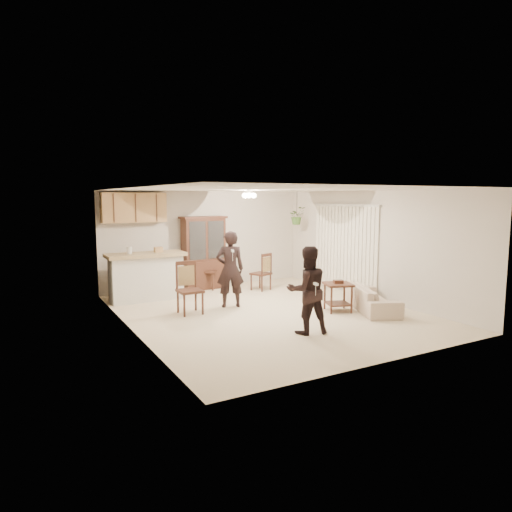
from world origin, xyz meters
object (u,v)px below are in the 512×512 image
china_hutch (204,253)px  sofa (373,293)px  chair_bar (190,299)px  chair_hutch_right (261,280)px  child (307,295)px  chair_hutch_left (208,277)px  adult (230,265)px  side_table (338,297)px

china_hutch → sofa: bearing=-63.2°
chair_bar → chair_hutch_right: bearing=30.0°
child → chair_hutch_left: size_ratio=1.29×
sofa → adult: adult is taller
adult → chair_hutch_left: (0.36, 2.04, -0.60)m
adult → chair_hutch_left: size_ratio=1.72×
sofa → chair_bar: bearing=89.4°
child → chair_bar: 2.61m
sofa → side_table: sofa is taller
china_hutch → chair_hutch_left: (0.09, -0.09, -0.62)m
child → china_hutch: bearing=-76.7°
chair_hutch_left → sofa: bearing=-15.5°
adult → chair_bar: bearing=25.6°
adult → side_table: adult is taller
sofa → adult: bearing=79.3°
child → adult: bearing=-69.6°
adult → chair_hutch_left: adult is taller
side_table → chair_hutch_left: chair_hutch_left is taller
chair_bar → chair_hutch_right: (2.42, 1.37, -0.03)m
chair_bar → side_table: bearing=-24.7°
adult → side_table: 2.35m
sofa → china_hutch: china_hutch is taller
chair_hutch_left → chair_hutch_right: 1.36m
adult → child: (0.32, -2.37, -0.22)m
child → chair_hutch_right: 3.80m
sofa → china_hutch: (-2.18, 3.83, 0.55)m
side_table → child: bearing=-146.9°
chair_bar → chair_hutch_right: chair_bar is taller
sofa → child: bearing=131.4°
adult → side_table: bearing=158.9°
side_table → chair_hutch_right: 2.68m
china_hutch → chair_bar: (-1.24, -2.26, -0.62)m
sofa → side_table: (-0.69, 0.28, -0.06)m
chair_hutch_left → chair_hutch_right: chair_hutch_left is taller
adult → china_hutch: size_ratio=0.97×
sofa → china_hutch: size_ratio=1.01×
china_hutch → chair_hutch_right: 1.62m
chair_hutch_left → chair_hutch_right: (1.09, -0.81, -0.03)m
sofa → chair_hutch_right: bearing=42.9°
side_table → chair_hutch_left: size_ratio=0.65×
side_table → chair_bar: size_ratio=0.65×
chair_bar → chair_hutch_left: size_ratio=1.00×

